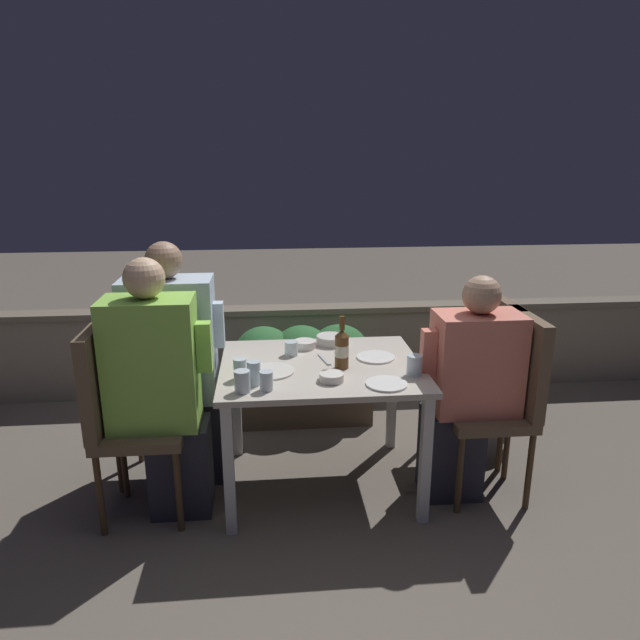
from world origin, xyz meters
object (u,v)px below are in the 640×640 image
Objects in this scene: chair_right_near at (506,389)px; potted_plant at (502,352)px; person_coral_top at (467,389)px; chair_right_far at (486,370)px; beer_bottle at (342,348)px; chair_left_near at (119,406)px; chair_left_far at (140,381)px; person_green_blouse at (161,390)px; person_blue_shirt at (178,365)px.

potted_plant is at bearing 68.67° from chair_right_near.
person_coral_top is at bearing -123.84° from potted_plant.
beer_bottle is (-0.85, -0.20, 0.22)m from chair_right_far.
beer_bottle is at bearing 174.49° from chair_right_near.
person_coral_top is 0.35m from chair_right_far.
chair_left_near is 2.35m from potted_plant.
chair_left_far is at bearing 171.18° from chair_right_near.
person_green_blouse is 1.10× the size of person_coral_top.
chair_left_near is 1.73m from person_coral_top.
chair_left_near and chair_right_near have the same top height.
chair_left_near is 1.00× the size of chair_right_far.
person_green_blouse is 1.33× the size of chair_right_far.
person_green_blouse is at bearing -179.51° from chair_right_near.
chair_right_near is (1.70, -0.29, -0.08)m from person_blue_shirt.
person_coral_top is 4.33× the size of beer_bottle.
beer_bottle is at bearing -14.05° from person_blue_shirt.
chair_right_far reaches higher than beer_bottle.
chair_right_far is (0.21, 0.28, -0.01)m from person_coral_top.
chair_right_far is at bearing 9.62° from person_green_blouse.
chair_right_far is (0.00, 0.28, 0.00)m from chair_right_near.
person_coral_top reaches higher than potted_plant.
chair_left_far is (0.04, 0.31, 0.00)m from chair_left_near.
person_green_blouse is 1.53m from person_coral_top.
person_blue_shirt is 1.70m from chair_right_far.
person_green_blouse reaches higher than chair_right_far.
person_green_blouse is 2.16m from potted_plant.
person_coral_top is 1.42× the size of potted_plant.
person_coral_top is at bearing -7.29° from beer_bottle.
person_blue_shirt reaches higher than person_coral_top.
chair_left_far is at bearing 83.00° from chair_left_near.
chair_left_far is 1.00× the size of chair_right_far.
beer_bottle is at bearing 5.03° from chair_left_near.
chair_right_far is (1.70, -0.02, -0.08)m from person_blue_shirt.
beer_bottle is at bearing -149.78° from potted_plant.
chair_left_near is 1.00× the size of chair_left_far.
person_blue_shirt reaches higher than potted_plant.
person_coral_top is (-0.21, 0.00, 0.01)m from chair_right_near.
chair_left_far reaches higher than beer_bottle.
beer_bottle reaches higher than potted_plant.
person_coral_top is 0.68m from beer_bottle.
person_blue_shirt is 4.86× the size of beer_bottle.
chair_right_near is at bearing 0.43° from chair_left_near.
chair_left_near and chair_right_far have the same top height.
person_blue_shirt is at bearing -167.29° from potted_plant.
chair_right_near is at bearing -5.51° from beer_bottle.
chair_right_near is 0.21m from person_coral_top.
person_green_blouse reaches higher than chair_left_far.
potted_plant is (2.23, 0.76, -0.07)m from chair_left_near.
chair_left_far is 0.22m from person_blue_shirt.
chair_left_near is 0.22m from person_green_blouse.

